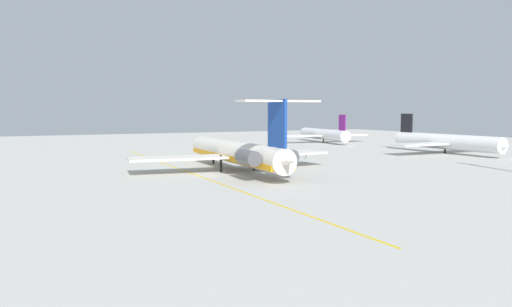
{
  "coord_description": "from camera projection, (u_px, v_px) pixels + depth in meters",
  "views": [
    {
      "loc": [
        71.03,
        -25.12,
        10.2
      ],
      "look_at": [
        -2.73,
        10.81,
        2.78
      ],
      "focal_mm": 33.0,
      "sensor_mm": 36.0,
      "label": 1
    }
  ],
  "objects": [
    {
      "name": "ground",
      "position": [
        203.0,
        175.0,
        75.47
      ],
      "size": [
        286.49,
        286.49,
        0.0
      ],
      "primitive_type": "plane",
      "color": "#B7B5AD"
    },
    {
      "name": "main_jetliner",
      "position": [
        238.0,
        152.0,
        79.57
      ],
      "size": [
        40.61,
        36.16,
        11.85
      ],
      "rotation": [
        0.0,
        0.0,
        3.13
      ],
      "color": "silver",
      "rests_on": "ground"
    },
    {
      "name": "airliner_far_left",
      "position": [
        322.0,
        134.0,
        153.53
      ],
      "size": [
        30.54,
        30.29,
        9.12
      ],
      "rotation": [
        0.0,
        0.0,
        3.01
      ],
      "color": "white",
      "rests_on": "ground"
    },
    {
      "name": "airliner_mid_left",
      "position": [
        448.0,
        142.0,
        113.01
      ],
      "size": [
        31.79,
        31.33,
        9.53
      ],
      "rotation": [
        0.0,
        0.0,
        0.02
      ],
      "color": "white",
      "rests_on": "ground"
    },
    {
      "name": "ground_crew_near_nose",
      "position": [
        253.0,
        152.0,
        105.02
      ],
      "size": [
        0.29,
        0.44,
        1.83
      ],
      "rotation": [
        0.0,
        0.0,
        0.35
      ],
      "color": "black",
      "rests_on": "ground"
    },
    {
      "name": "ground_crew_near_tail",
      "position": [
        306.0,
        154.0,
        101.16
      ],
      "size": [
        0.33,
        0.33,
        1.72
      ],
      "rotation": [
        0.0,
        0.0,
        3.93
      ],
      "color": "black",
      "rests_on": "ground"
    },
    {
      "name": "safety_cone_nose",
      "position": [
        274.0,
        154.0,
        108.4
      ],
      "size": [
        0.4,
        0.4,
        0.55
      ],
      "primitive_type": "cone",
      "color": "#EA590F",
      "rests_on": "ground"
    },
    {
      "name": "taxiway_centreline",
      "position": [
        191.0,
        173.0,
        77.42
      ],
      "size": [
        95.67,
        1.6,
        0.01
      ],
      "primitive_type": "cube",
      "rotation": [
        0.0,
        0.0,
        3.15
      ],
      "color": "gold",
      "rests_on": "ground"
    }
  ]
}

